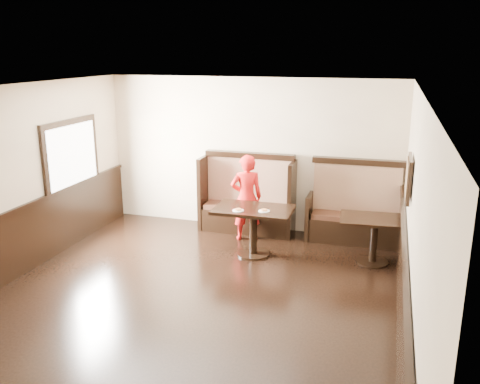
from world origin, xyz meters
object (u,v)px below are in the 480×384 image
at_px(booth_main, 248,203).
at_px(child, 246,198).
at_px(table_main, 253,219).
at_px(booth_neighbor, 355,215).
at_px(table_neighbor, 374,230).

distance_m(booth_main, child, 0.53).
relative_size(table_main, child, 0.82).
distance_m(booth_neighbor, child, 1.92).
relative_size(booth_neighbor, table_main, 1.31).
xyz_separation_m(table_main, child, (-0.31, 0.67, 0.15)).
distance_m(booth_neighbor, table_main, 1.91).
distance_m(table_main, child, 0.75).
bearing_deg(table_neighbor, booth_main, 154.11).
xyz_separation_m(booth_main, child, (0.11, -0.46, 0.24)).
distance_m(booth_main, table_main, 1.21).
bearing_deg(booth_neighbor, booth_main, 179.95).
xyz_separation_m(booth_main, table_neighbor, (2.32, -0.92, 0.03)).
distance_m(booth_main, booth_neighbor, 1.95).
height_order(booth_main, table_neighbor, booth_main).
relative_size(booth_main, table_main, 1.39).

